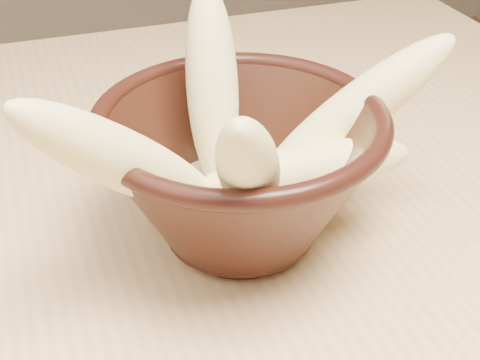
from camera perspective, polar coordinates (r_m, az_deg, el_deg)
name	(u,v)px	position (r m, az deg, el deg)	size (l,w,h in m)	color
table	(20,330)	(0.56, -18.30, -12.08)	(1.20, 0.80, 0.75)	#E1B27C
bowl	(240,169)	(0.45, 0.00, 0.97)	(0.20, 0.20, 0.11)	black
milk_puddle	(240,200)	(0.47, 0.00, -1.75)	(0.11, 0.11, 0.02)	#F9F3C8
banana_upright	(212,86)	(0.47, -2.38, 8.03)	(0.04, 0.04, 0.14)	#FAE893
banana_left	(129,163)	(0.40, -9.48, 1.48)	(0.04, 0.04, 0.17)	#FAE893
banana_right	(356,111)	(0.47, 9.86, 5.86)	(0.04, 0.04, 0.16)	#FAE893
banana_across	(304,171)	(0.45, 5.51, 0.79)	(0.04, 0.04, 0.15)	#FAE893
banana_front	(249,171)	(0.38, 0.78, 0.74)	(0.04, 0.04, 0.16)	#FAE893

